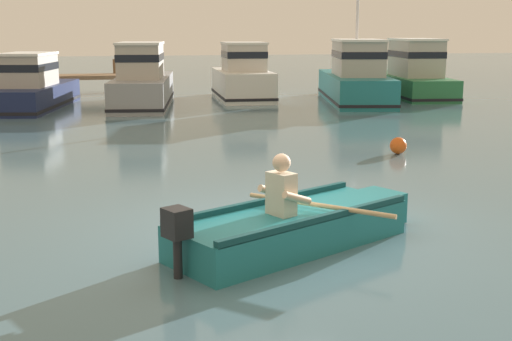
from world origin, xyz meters
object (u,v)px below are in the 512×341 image
Objects in this scene: moored_boat_green at (412,75)px; moored_boat_teal at (356,79)px; moored_boat_navy at (33,88)px; rowboat_with_person at (294,226)px; moored_boat_white at (243,78)px; mooring_buoy at (398,146)px; moored_boat_grey at (143,83)px.

moored_boat_teal is at bearing -151.70° from moored_boat_green.
moored_boat_navy is at bearing 178.87° from moored_boat_teal.
moored_boat_green is at bearing 61.37° from rowboat_with_person.
mooring_buoy is (1.17, -11.90, -0.63)m from moored_boat_white.
moored_boat_green is (2.95, 1.59, -0.02)m from moored_boat_teal.
moored_boat_white is at bearing 155.70° from moored_boat_teal.
moored_boat_green reaches higher than mooring_buoy.
moored_boat_white reaches higher than mooring_buoy.
moored_boat_white reaches higher than moored_boat_navy.
mooring_buoy is (-2.70, -10.14, -0.66)m from moored_boat_teal.
rowboat_with_person is at bearing -73.09° from moored_boat_navy.
moored_boat_green reaches higher than rowboat_with_person.
rowboat_with_person is at bearing -112.47° from moored_boat_teal.
moored_boat_navy reaches higher than mooring_buoy.
moored_boat_navy is 1.27× the size of moored_boat_white.
moored_boat_grey is 1.34× the size of moored_boat_white.
mooring_buoy is at bearing -104.93° from moored_boat_teal.
moored_boat_navy is (-4.85, 15.95, 0.44)m from rowboat_with_person.
moored_boat_white is 12.84× the size of mooring_buoy.
moored_boat_teal is at bearing -24.30° from moored_boat_white.
moored_boat_green is at bearing 7.54° from moored_boat_grey.
moored_boat_white is 4.26m from moored_boat_teal.
moored_boat_grey reaches higher than moored_boat_white.
moored_boat_green is 13.04m from mooring_buoy.
moored_boat_navy is at bearing -168.45° from moored_boat_white.
moored_boat_teal is (7.70, -0.18, 0.03)m from moored_boat_grey.
rowboat_with_person is 0.59× the size of moored_boat_navy.
moored_boat_grey is 0.92× the size of moored_boat_teal.
moored_boat_grey is 11.48m from mooring_buoy.
moored_boat_green is at bearing 28.30° from moored_boat_teal.
rowboat_with_person is 6.75m from mooring_buoy.
moored_boat_navy is at bearing 106.91° from rowboat_with_person.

